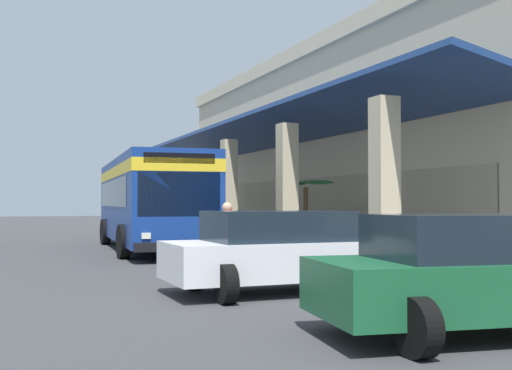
{
  "coord_description": "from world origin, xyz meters",
  "views": [
    {
      "loc": [
        24.21,
        -5.77,
        1.61
      ],
      "look_at": [
        6.34,
        1.4,
        2.15
      ],
      "focal_mm": 45.23,
      "sensor_mm": 36.0,
      "label": 1
    }
  ],
  "objects_px": {
    "parked_sedan_white": "(285,251)",
    "pedestrian": "(227,237)",
    "transit_bus": "(150,196)",
    "potted_palm": "(306,230)",
    "parked_sedan_green": "(489,273)"
  },
  "relations": [
    {
      "from": "parked_sedan_green",
      "to": "pedestrian",
      "type": "xyz_separation_m",
      "value": [
        -6.3,
        -1.19,
        0.16
      ]
    },
    {
      "from": "transit_bus",
      "to": "parked_sedan_white",
      "type": "xyz_separation_m",
      "value": [
        11.72,
        -0.12,
        -1.1
      ]
    },
    {
      "from": "transit_bus",
      "to": "parked_sedan_green",
      "type": "relative_size",
      "value": 2.47
    },
    {
      "from": "parked_sedan_white",
      "to": "parked_sedan_green",
      "type": "relative_size",
      "value": 0.96
    },
    {
      "from": "parked_sedan_white",
      "to": "pedestrian",
      "type": "distance_m",
      "value": 2.02
    },
    {
      "from": "transit_bus",
      "to": "pedestrian",
      "type": "height_order",
      "value": "transit_bus"
    },
    {
      "from": "pedestrian",
      "to": "potted_palm",
      "type": "distance_m",
      "value": 8.38
    },
    {
      "from": "parked_sedan_white",
      "to": "pedestrian",
      "type": "bearing_deg",
      "value": -167.92
    },
    {
      "from": "transit_bus",
      "to": "potted_palm",
      "type": "xyz_separation_m",
      "value": [
        3.09,
        4.54,
        -1.13
      ]
    },
    {
      "from": "pedestrian",
      "to": "potted_palm",
      "type": "bearing_deg",
      "value": 142.62
    },
    {
      "from": "parked_sedan_white",
      "to": "potted_palm",
      "type": "xyz_separation_m",
      "value": [
        -8.62,
        4.66,
        -0.03
      ]
    },
    {
      "from": "transit_bus",
      "to": "parked_sedan_white",
      "type": "height_order",
      "value": "transit_bus"
    },
    {
      "from": "transit_bus",
      "to": "parked_sedan_white",
      "type": "relative_size",
      "value": 2.58
    },
    {
      "from": "transit_bus",
      "to": "parked_sedan_green",
      "type": "bearing_deg",
      "value": 2.32
    },
    {
      "from": "pedestrian",
      "to": "potted_palm",
      "type": "height_order",
      "value": "potted_palm"
    }
  ]
}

